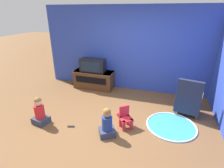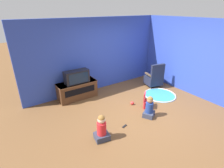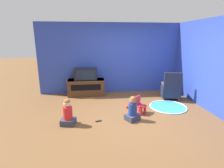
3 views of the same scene
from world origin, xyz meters
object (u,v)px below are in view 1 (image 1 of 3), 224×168
at_px(child_watching_left, 40,112).
at_px(toy_ball, 119,114).
at_px(tv_cabinet, 94,79).
at_px(television, 93,65).
at_px(remote_control, 71,126).
at_px(child_watching_center, 107,124).
at_px(yellow_kid_chair, 126,119).
at_px(black_armchair, 188,101).

bearing_deg(child_watching_left, toy_ball, 36.60).
height_order(tv_cabinet, television, television).
bearing_deg(remote_control, child_watching_left, 168.78).
bearing_deg(television, tv_cabinet, 90.00).
bearing_deg(child_watching_left, tv_cabinet, 90.20).
distance_m(tv_cabinet, child_watching_center, 2.50).
height_order(tv_cabinet, yellow_kid_chair, tv_cabinet).
xyz_separation_m(television, child_watching_left, (-0.38, -2.19, -0.51)).
xyz_separation_m(child_watching_center, toy_ball, (0.04, 0.77, -0.22)).
bearing_deg(tv_cabinet, child_watching_left, -99.60).
relative_size(television, remote_control, 5.09).
relative_size(child_watching_center, toy_ball, 5.90).
bearing_deg(child_watching_center, television, 90.06).
xyz_separation_m(black_armchair, toy_ball, (-1.60, -0.60, -0.31)).
xyz_separation_m(black_armchair, child_watching_left, (-3.23, -1.42, -0.08)).
height_order(toy_ball, remote_control, toy_ball).
distance_m(television, yellow_kid_chair, 2.38).
distance_m(black_armchair, remote_control, 2.86).
relative_size(television, yellow_kid_chair, 1.62).
distance_m(black_armchair, yellow_kid_chair, 1.67).
distance_m(tv_cabinet, toy_ball, 1.90).
height_order(television, toy_ball, television).
xyz_separation_m(child_watching_left, remote_control, (0.73, 0.07, -0.27)).
height_order(yellow_kid_chair, toy_ball, yellow_kid_chair).
relative_size(yellow_kid_chair, child_watching_left, 0.75).
height_order(child_watching_center, remote_control, child_watching_center).
height_order(yellow_kid_chair, child_watching_left, child_watching_left).
bearing_deg(yellow_kid_chair, child_watching_left, 154.07).
height_order(black_armchair, child_watching_left, black_armchair).
height_order(yellow_kid_chair, child_watching_center, child_watching_center).
height_order(child_watching_left, remote_control, child_watching_left).
height_order(child_watching_center, toy_ball, child_watching_center).
height_order(television, child_watching_left, television).
bearing_deg(remote_control, toy_ball, 23.59).
bearing_deg(black_armchair, yellow_kid_chair, 49.19).
bearing_deg(toy_ball, child_watching_left, -153.20).
xyz_separation_m(tv_cabinet, child_watching_center, (1.22, -2.18, -0.03)).
xyz_separation_m(tv_cabinet, toy_ball, (1.25, -1.41, -0.25)).
bearing_deg(remote_control, television, 82.99).
bearing_deg(television, child_watching_center, -60.28).
bearing_deg(toy_ball, child_watching_center, -92.73).
relative_size(black_armchair, toy_ball, 8.88).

